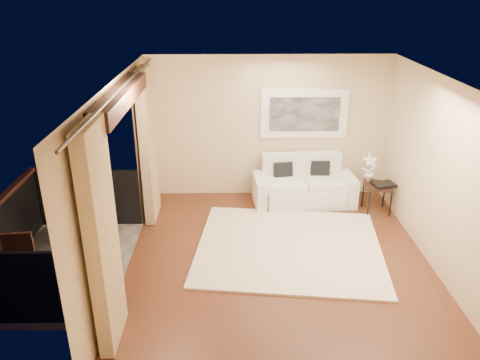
{
  "coord_description": "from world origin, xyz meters",
  "views": [
    {
      "loc": [
        -0.71,
        -5.97,
        3.9
      ],
      "look_at": [
        -0.57,
        0.7,
        1.05
      ],
      "focal_mm": 35.0,
      "sensor_mm": 36.0,
      "label": 1
    }
  ],
  "objects_px": {
    "bistro_table": "(87,209)",
    "ice_bucket": "(75,197)",
    "sofa": "(303,186)",
    "balcony_chair_far": "(59,214)",
    "orchid": "(370,168)",
    "balcony_chair_near": "(19,261)",
    "side_table": "(378,188)"
  },
  "relations": [
    {
      "from": "side_table",
      "to": "ice_bucket",
      "type": "relative_size",
      "value": 2.94
    },
    {
      "from": "ice_bucket",
      "to": "bistro_table",
      "type": "bearing_deg",
      "value": -19.08
    },
    {
      "from": "orchid",
      "to": "bistro_table",
      "type": "bearing_deg",
      "value": -163.25
    },
    {
      "from": "ice_bucket",
      "to": "sofa",
      "type": "bearing_deg",
      "value": 23.72
    },
    {
      "from": "balcony_chair_near",
      "to": "side_table",
      "type": "bearing_deg",
      "value": 16.0
    },
    {
      "from": "ice_bucket",
      "to": "balcony_chair_far",
      "type": "bearing_deg",
      "value": 148.41
    },
    {
      "from": "bistro_table",
      "to": "orchid",
      "type": "bearing_deg",
      "value": 16.75
    },
    {
      "from": "orchid",
      "to": "sofa",
      "type": "bearing_deg",
      "value": 165.65
    },
    {
      "from": "sofa",
      "to": "ice_bucket",
      "type": "height_order",
      "value": "ice_bucket"
    },
    {
      "from": "sofa",
      "to": "orchid",
      "type": "height_order",
      "value": "orchid"
    },
    {
      "from": "orchid",
      "to": "bistro_table",
      "type": "xyz_separation_m",
      "value": [
        -4.68,
        -1.41,
        -0.07
      ]
    },
    {
      "from": "sofa",
      "to": "balcony_chair_near",
      "type": "relative_size",
      "value": 2.17
    },
    {
      "from": "balcony_chair_far",
      "to": "balcony_chair_near",
      "type": "height_order",
      "value": "balcony_chair_near"
    },
    {
      "from": "side_table",
      "to": "bistro_table",
      "type": "bearing_deg",
      "value": -165.51
    },
    {
      "from": "side_table",
      "to": "ice_bucket",
      "type": "height_order",
      "value": "ice_bucket"
    },
    {
      "from": "side_table",
      "to": "orchid",
      "type": "height_order",
      "value": "orchid"
    },
    {
      "from": "bistro_table",
      "to": "balcony_chair_near",
      "type": "xyz_separation_m",
      "value": [
        -0.61,
        -1.08,
        -0.21
      ]
    },
    {
      "from": "side_table",
      "to": "orchid",
      "type": "xyz_separation_m",
      "value": [
        -0.14,
        0.16,
        0.32
      ]
    },
    {
      "from": "sofa",
      "to": "bistro_table",
      "type": "bearing_deg",
      "value": -158.72
    },
    {
      "from": "balcony_chair_far",
      "to": "balcony_chair_near",
      "type": "distance_m",
      "value": 1.37
    },
    {
      "from": "balcony_chair_far",
      "to": "ice_bucket",
      "type": "distance_m",
      "value": 0.59
    },
    {
      "from": "bistro_table",
      "to": "balcony_chair_near",
      "type": "relative_size",
      "value": 0.9
    },
    {
      "from": "side_table",
      "to": "balcony_chair_near",
      "type": "height_order",
      "value": "balcony_chair_near"
    },
    {
      "from": "side_table",
      "to": "ice_bucket",
      "type": "bearing_deg",
      "value": -166.66
    },
    {
      "from": "side_table",
      "to": "balcony_chair_far",
      "type": "xyz_separation_m",
      "value": [
        -5.37,
        -0.96,
        0.02
      ]
    },
    {
      "from": "balcony_chair_far",
      "to": "ice_bucket",
      "type": "xyz_separation_m",
      "value": [
        0.37,
        -0.23,
        0.4
      ]
    },
    {
      "from": "ice_bucket",
      "to": "orchid",
      "type": "bearing_deg",
      "value": 15.5
    },
    {
      "from": "bistro_table",
      "to": "ice_bucket",
      "type": "bearing_deg",
      "value": 160.92
    },
    {
      "from": "sofa",
      "to": "balcony_chair_far",
      "type": "bearing_deg",
      "value": -165.26
    },
    {
      "from": "bistro_table",
      "to": "balcony_chair_far",
      "type": "xyz_separation_m",
      "value": [
        -0.54,
        0.29,
        -0.22
      ]
    },
    {
      "from": "sofa",
      "to": "orchid",
      "type": "relative_size",
      "value": 3.7
    },
    {
      "from": "ice_bucket",
      "to": "side_table",
      "type": "bearing_deg",
      "value": 13.34
    }
  ]
}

